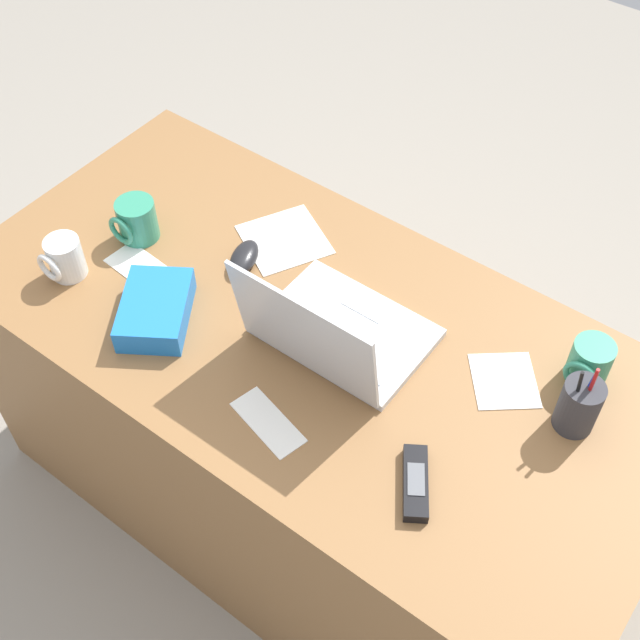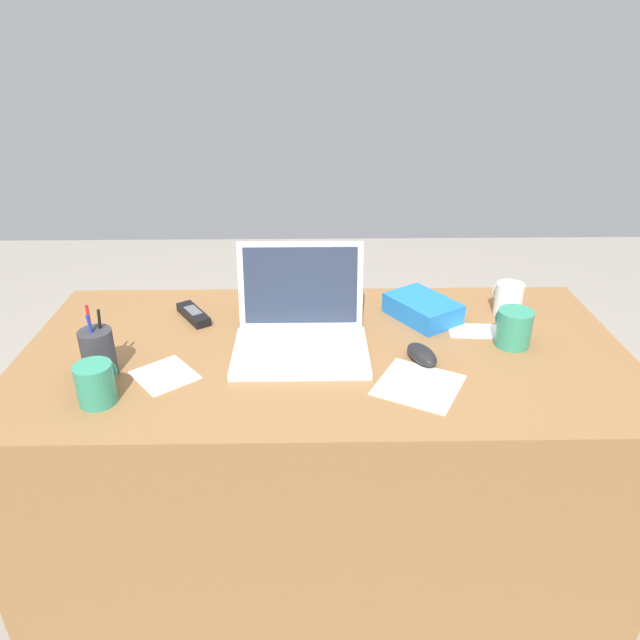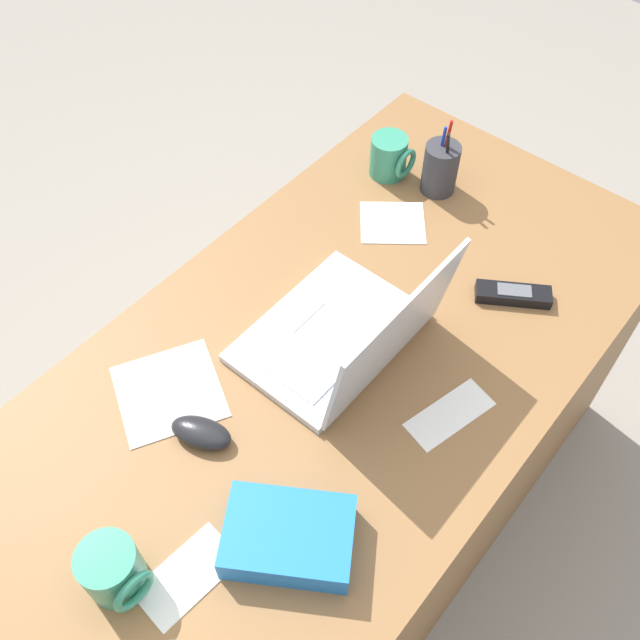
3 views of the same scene
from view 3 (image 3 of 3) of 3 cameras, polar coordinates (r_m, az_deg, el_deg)
The scene contains 13 objects.
ground_plane at distance 1.97m, azimuth 0.08°, elevation -15.79°, with size 6.00×6.00×0.00m, color gray.
desk at distance 1.63m, azimuth 0.10°, elevation -11.05°, with size 1.56×0.76×0.74m, color olive.
laptop at distance 1.29m, azimuth 2.26°, elevation -1.21°, with size 0.34×0.29×0.25m.
computer_mouse at distance 1.24m, azimuth -9.47°, elevation -8.86°, with size 0.06×0.11×0.04m, color black.
coffee_mug_white at distance 1.14m, azimuth -16.18°, elevation -18.67°, with size 0.09×0.10×0.10m.
coffee_mug_spare at distance 1.64m, azimuth 5.59°, elevation 12.85°, with size 0.08×0.09×0.09m.
cordless_phone at distance 1.45m, azimuth 15.17°, elevation 2.00°, with size 0.12×0.15×0.03m.
pen_holder at distance 1.61m, azimuth 9.59°, elevation 11.88°, with size 0.08×0.08×0.18m.
snack_bag at distance 1.14m, azimuth -2.51°, elevation -16.90°, with size 0.14×0.20×0.06m, color blue.
paper_note_near_laptop at distance 1.28m, azimuth 10.31°, elevation -7.43°, with size 0.16×0.07×0.00m, color white.
paper_note_left at distance 1.31m, azimuth -11.96°, elevation -5.62°, with size 0.18×0.18×0.00m, color white.
paper_note_right at distance 1.56m, azimuth 5.82°, elevation 7.74°, with size 0.12×0.14×0.00m, color white.
paper_note_front at distance 1.16m, azimuth -10.57°, elevation -19.44°, with size 0.15×0.08×0.00m, color white.
Camera 3 is at (0.55, 0.46, 1.83)m, focal length 40.07 mm.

